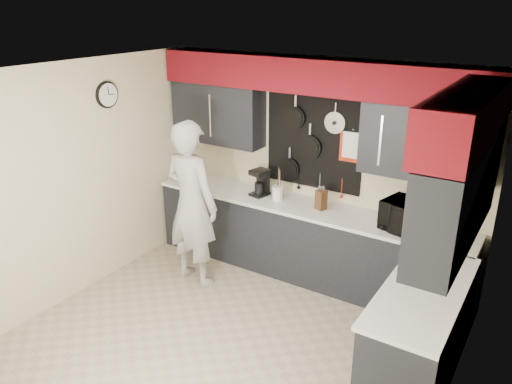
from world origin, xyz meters
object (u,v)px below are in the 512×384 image
Objects in this scene: person at (192,204)px; utensil_crock at (278,193)px; coffee_maker at (261,182)px; microwave at (412,218)px; knife_block at (321,200)px.

utensil_crock is at bearing -125.22° from person.
coffee_maker is (-0.26, 0.03, 0.08)m from utensil_crock.
microwave is 0.30× the size of person.
knife_block is 0.83m from coffee_maker.
microwave is 1.77× the size of coffee_maker.
person reaches higher than knife_block.
coffee_maker reaches higher than utensil_crock.
knife_block is 0.70× the size of coffee_maker.
knife_block is at bearing 1.18° from utensil_crock.
knife_block is at bearing 10.83° from coffee_maker.
microwave is at bearing 16.42° from knife_block.
person is at bearing -127.88° from knife_block.
knife_block is 0.12× the size of person.
utensil_crock is (-0.57, -0.01, -0.03)m from knife_block.
person is (-2.30, -0.74, -0.10)m from microwave.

